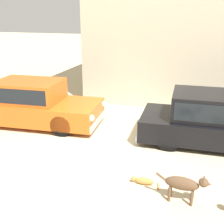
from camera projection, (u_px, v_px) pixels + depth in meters
name	position (u px, v px, depth m)	size (l,w,h in m)	color
ground_plane	(105.00, 143.00, 8.15)	(80.00, 80.00, 0.00)	#CCB78E
parked_sedan_nearest	(31.00, 103.00, 9.44)	(4.82, 2.11, 1.45)	#D15619
parked_sedan_second	(215.00, 119.00, 7.96)	(4.42, 1.98, 1.45)	black
stray_dog_spotted	(185.00, 184.00, 5.52)	(1.07, 0.25, 0.64)	brown
stray_cat	(143.00, 181.00, 6.20)	(0.63, 0.22, 0.16)	#B77F3D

